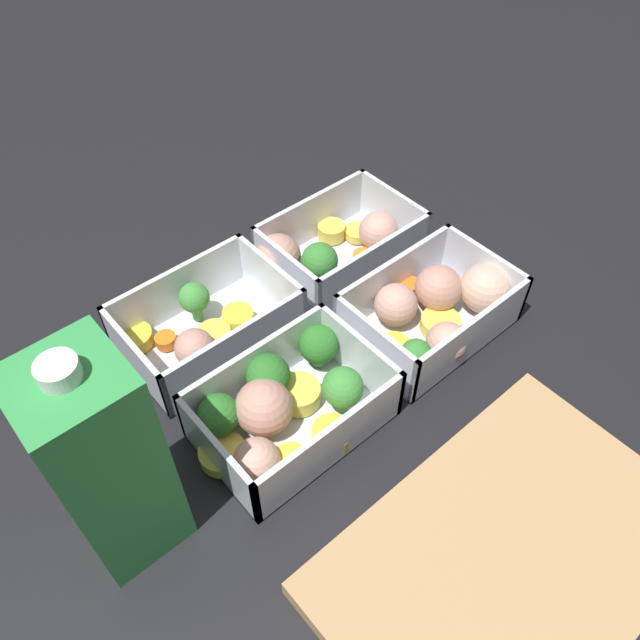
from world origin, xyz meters
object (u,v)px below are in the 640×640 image
container_far_left (436,309)px  container_far_right (283,407)px  container_near_right (205,327)px  juice_carton (106,464)px  container_near_left (332,248)px

container_far_left → container_far_right: (0.18, -0.01, 0.00)m
container_near_right → container_far_right: bearing=89.1°
container_near_right → juice_carton: bearing=39.7°
container_near_left → juice_carton: juice_carton is taller
container_near_left → container_far_right: same height
container_near_right → container_far_right: size_ratio=0.93×
juice_carton → container_near_left: bearing=-158.2°
container_far_left → container_near_left: bearing=-82.3°
container_near_right → juice_carton: 0.20m
container_far_right → container_near_right: bearing=-90.9°
container_far_left → container_far_right: size_ratio=1.06×
container_far_left → container_far_right: bearing=-2.4°
container_near_left → juice_carton: 0.34m
container_near_right → container_far_left: size_ratio=0.88×
container_near_left → juice_carton: (0.31, 0.12, 0.07)m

